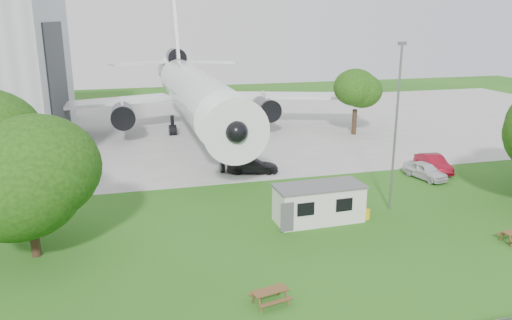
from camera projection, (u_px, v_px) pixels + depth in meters
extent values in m
plane|color=#387821|center=(318.00, 259.00, 29.28)|extent=(160.00, 160.00, 0.00)
cube|color=#B7B7B2|center=(208.00, 128.00, 64.57)|extent=(120.00, 46.00, 0.03)
cube|color=#2D3033|center=(59.00, 85.00, 53.84)|extent=(0.16, 16.00, 12.96)
cylinder|color=white|center=(196.00, 93.00, 58.96)|extent=(5.40, 34.00, 5.40)
cone|color=white|center=(229.00, 125.00, 41.32)|extent=(5.40, 5.50, 5.40)
cone|color=white|center=(176.00, 70.00, 78.25)|extent=(4.86, 9.00, 4.86)
cube|color=white|center=(87.00, 104.00, 59.13)|extent=(21.36, 10.77, 0.36)
cube|color=white|center=(287.00, 95.00, 65.40)|extent=(21.36, 10.77, 0.36)
cube|color=white|center=(174.00, 32.00, 76.69)|extent=(0.46, 9.96, 12.17)
cylinder|color=#515459|center=(123.00, 115.00, 56.94)|extent=(2.50, 4.20, 2.50)
cylinder|color=#515459|center=(266.00, 108.00, 61.20)|extent=(2.50, 4.20, 2.50)
cylinder|color=#515459|center=(176.00, 57.00, 76.77)|extent=(2.60, 4.50, 2.60)
cylinder|color=black|center=(222.00, 159.00, 45.64)|extent=(0.36, 0.36, 2.40)
cylinder|color=black|center=(172.00, 125.00, 60.26)|extent=(0.44, 0.44, 2.40)
cylinder|color=black|center=(218.00, 123.00, 61.66)|extent=(0.44, 0.44, 2.40)
cube|color=silver|center=(319.00, 204.00, 34.57)|extent=(6.08, 2.69, 2.50)
cube|color=#59595B|center=(319.00, 186.00, 34.21)|extent=(6.28, 2.89, 0.12)
cylinder|color=gold|center=(367.00, 214.00, 35.11)|extent=(0.50, 0.50, 0.70)
cylinder|color=slate|center=(396.00, 130.00, 35.46)|extent=(0.16, 0.16, 12.00)
cylinder|color=#382619|center=(34.00, 233.00, 29.35)|extent=(0.56, 0.56, 2.88)
sphere|color=#336817|center=(27.00, 176.00, 28.39)|extent=(7.78, 7.78, 7.78)
cylinder|color=#382619|center=(354.00, 122.00, 60.40)|extent=(0.56, 0.56, 3.08)
sphere|color=#336817|center=(356.00, 91.00, 59.37)|extent=(5.58, 5.58, 5.58)
imported|color=silver|center=(425.00, 171.00, 43.84)|extent=(2.61, 4.55, 1.46)
imported|color=maroon|center=(433.00, 164.00, 45.83)|extent=(2.12, 4.86, 1.55)
imported|color=black|center=(253.00, 166.00, 45.58)|extent=(5.03, 3.05, 1.36)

